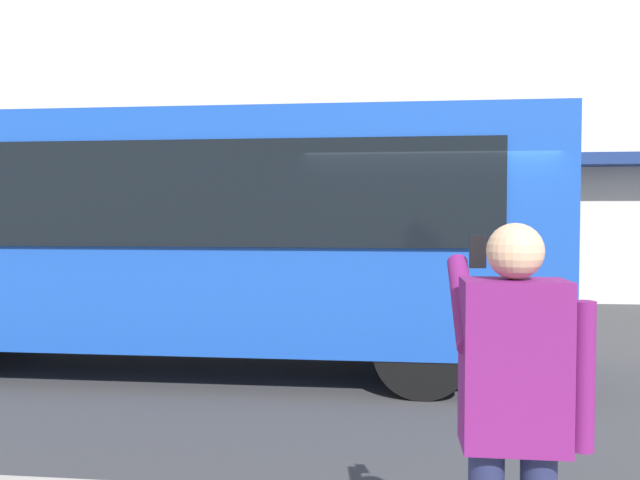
% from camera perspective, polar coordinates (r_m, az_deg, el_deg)
% --- Properties ---
extents(ground_plane, '(60.00, 60.00, 0.00)m').
position_cam_1_polar(ground_plane, '(7.61, 9.33, -12.03)').
color(ground_plane, '#38383A').
extents(building_facade_far, '(28.00, 1.55, 12.00)m').
position_cam_1_polar(building_facade_far, '(14.75, 8.07, 18.46)').
color(building_facade_far, beige).
rests_on(building_facade_far, ground_plane).
extents(red_bus, '(9.05, 2.54, 3.08)m').
position_cam_1_polar(red_bus, '(8.03, -13.28, 0.84)').
color(red_bus, '#1947AD').
rests_on(red_bus, ground_plane).
extents(pedestrian_photographer, '(0.53, 0.52, 1.70)m').
position_cam_1_polar(pedestrian_photographer, '(2.65, 17.14, -13.99)').
color(pedestrian_photographer, '#1E2347').
rests_on(pedestrian_photographer, sidewalk_curb).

